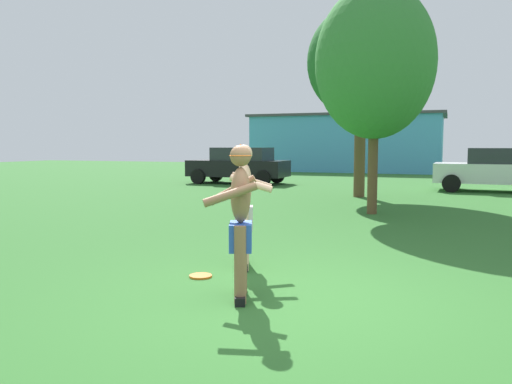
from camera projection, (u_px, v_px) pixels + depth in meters
The scene contains 9 objects.
ground_plane at pixel (288, 301), 5.52m from camera, with size 80.00×80.00×0.00m, color #2D6628.
player_with_cap at pixel (240, 214), 5.57m from camera, with size 0.71×0.79×1.70m.
player_in_gray at pixel (245, 203), 7.02m from camera, with size 0.75×0.72×1.69m.
frisbee at pixel (201, 276), 6.55m from camera, with size 0.29×0.29×0.03m, color orange.
car_black_mid_lot at pixel (239, 165), 22.37m from camera, with size 4.31×2.03×1.58m.
car_white_far_end at pixel (499, 169), 18.43m from camera, with size 4.36×2.15×1.58m.
outbuilding_behind_lot at pixel (349, 143), 33.87m from camera, with size 12.14×6.77×3.65m.
tree_right_field at pixel (361, 62), 16.28m from camera, with size 3.46×3.46×6.14m.
tree_behind_players at pixel (375, 63), 12.24m from camera, with size 2.86×2.86×5.50m.
Camera 1 is at (1.58, -5.17, 1.69)m, focal length 35.86 mm.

